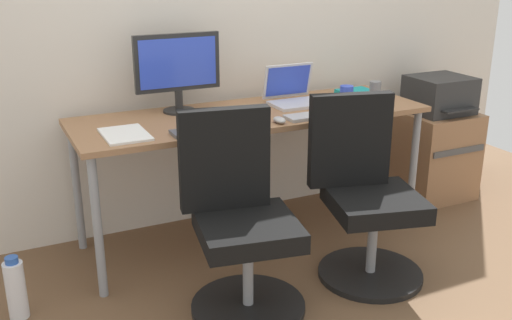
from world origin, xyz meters
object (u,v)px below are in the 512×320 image
at_px(water_bottle_on_floor, 16,289).
at_px(open_laptop, 294,94).
at_px(printer, 440,95).
at_px(desktop_monitor, 178,67).
at_px(office_chair_left, 240,223).
at_px(office_chair_right, 365,198).
at_px(coffee_mug, 347,94).
at_px(side_cabinet, 433,154).

relative_size(water_bottle_on_floor, open_laptop, 1.00).
xyz_separation_m(printer, desktop_monitor, (-1.75, 0.14, 0.30)).
bearing_deg(printer, office_chair_left, -158.91).
xyz_separation_m(office_chair_right, water_bottle_on_floor, (-1.67, 0.34, -0.28)).
xyz_separation_m(office_chair_right, desktop_monitor, (-0.69, 0.82, 0.58)).
bearing_deg(printer, desktop_monitor, 175.34).
xyz_separation_m(office_chair_left, coffee_mug, (0.99, 0.63, 0.38)).
distance_m(desktop_monitor, coffee_mug, 1.02).
distance_m(office_chair_right, printer, 1.29).
distance_m(office_chair_left, side_cabinet, 1.89).
distance_m(office_chair_right, open_laptop, 0.82).
relative_size(office_chair_left, office_chair_right, 1.00).
xyz_separation_m(side_cabinet, water_bottle_on_floor, (-2.73, -0.34, -0.15)).
bearing_deg(coffee_mug, water_bottle_on_floor, -171.53).
height_order(desktop_monitor, open_laptop, desktop_monitor).
bearing_deg(open_laptop, desktop_monitor, 171.38).
relative_size(printer, coffee_mug, 4.35).
bearing_deg(office_chair_left, side_cabinet, 21.12).
relative_size(office_chair_right, desktop_monitor, 1.96).
height_order(office_chair_left, desktop_monitor, desktop_monitor).
bearing_deg(printer, coffee_mug, -176.43).
bearing_deg(side_cabinet, printer, -90.00).
bearing_deg(water_bottle_on_floor, office_chair_left, -19.15).
relative_size(office_chair_right, open_laptop, 3.03).
distance_m(side_cabinet, water_bottle_on_floor, 2.75).
bearing_deg(coffee_mug, side_cabinet, 3.64).
height_order(office_chair_right, side_cabinet, office_chair_right).
height_order(printer, water_bottle_on_floor, printer).
height_order(side_cabinet, coffee_mug, coffee_mug).
height_order(printer, coffee_mug, coffee_mug).
height_order(office_chair_left, printer, office_chair_left).
height_order(side_cabinet, printer, printer).
bearing_deg(office_chair_right, water_bottle_on_floor, 168.53).
distance_m(water_bottle_on_floor, desktop_monitor, 1.39).
xyz_separation_m(office_chair_right, open_laptop, (-0.02, 0.72, 0.39)).
relative_size(office_chair_right, printer, 2.35).
distance_m(office_chair_left, printer, 1.90).
relative_size(side_cabinet, coffee_mug, 6.42).
bearing_deg(desktop_monitor, water_bottle_on_floor, -153.64).
bearing_deg(side_cabinet, desktop_monitor, 175.37).
distance_m(water_bottle_on_floor, coffee_mug, 2.08).
bearing_deg(water_bottle_on_floor, open_laptop, 13.02).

